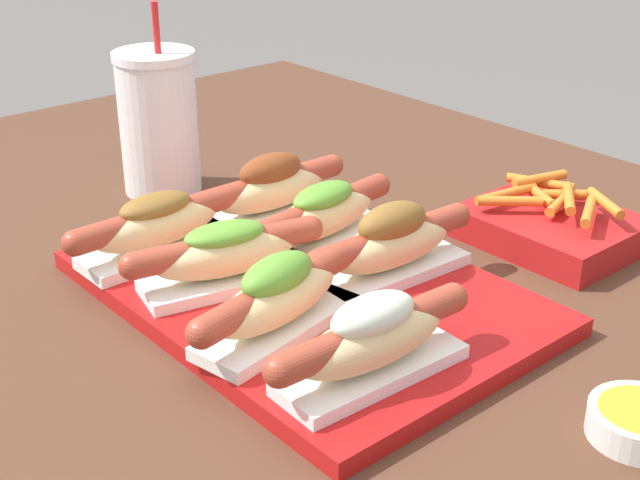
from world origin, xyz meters
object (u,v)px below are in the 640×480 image
Objects in this scene: hot_dog_3 at (372,340)px; hot_dog_6 at (391,244)px; hot_dog_4 at (271,189)px; serving_tray at (304,291)px; hot_dog_2 at (278,298)px; sauce_bowl at (640,421)px; hot_dog_1 at (226,254)px; fries_basket at (551,225)px; hot_dog_5 at (323,215)px; drink_cup at (159,122)px; hot_dog_0 at (157,226)px.

hot_dog_6 is (-0.11, 0.14, 0.00)m from hot_dog_3.
hot_dog_4 is 1.00× the size of hot_dog_6.
hot_dog_2 is (0.06, -0.08, 0.04)m from serving_tray.
hot_dog_3 is 0.21m from sauce_bowl.
hot_dog_1 reaches higher than serving_tray.
serving_tray is 0.30m from fries_basket.
sauce_bowl is (0.27, 0.13, -0.04)m from hot_dog_2.
drink_cup is (-0.28, -0.02, 0.04)m from hot_dog_5.
hot_dog_3 is 1.00× the size of hot_dog_5.
hot_dog_2 is (0.10, -0.02, 0.00)m from hot_dog_1.
hot_dog_0 is 0.24m from hot_dog_6.
hot_dog_5 is at bearing 58.00° from hot_dog_0.
drink_cup is at bearing 171.82° from serving_tray.
hot_dog_3 is at bearing -21.20° from serving_tray.
hot_dog_1 is 0.98× the size of hot_dog_4.
hot_dog_0 is 1.02× the size of hot_dog_1.
drink_cup is at bearing 167.51° from hot_dog_3.
hot_dog_6 is at bearing 94.81° from hot_dog_2.
hot_dog_6 is (0.04, 0.07, 0.04)m from serving_tray.
hot_dog_0 is 1.17× the size of fries_basket.
sauce_bowl is at bearing 9.53° from serving_tray.
serving_tray is 0.35m from drink_cup.
hot_dog_1 is 0.39m from sauce_bowl.
hot_dog_3 reaches higher than hot_dog_0.
hot_dog_3 is (0.20, -0.00, 0.00)m from hot_dog_1.
hot_dog_4 is (-0.00, 0.15, 0.00)m from hot_dog_0.
hot_dog_2 reaches higher than serving_tray.
fries_basket is at bearing 59.16° from hot_dog_5.
fries_basket is (-0.08, 0.35, -0.03)m from hot_dog_3.
fries_basket is at bearing 44.39° from hot_dog_4.
hot_dog_0 is at bearing -32.41° from drink_cup.
hot_dog_6 is (0.19, 0.00, 0.00)m from hot_dog_4.
hot_dog_6 reaches higher than hot_dog_5.
hot_dog_1 is 0.37m from fries_basket.
hot_dog_6 is (-0.01, 0.15, 0.00)m from hot_dog_2.
fries_basket reaches higher than serving_tray.
hot_dog_1 is 1.14× the size of fries_basket.
hot_dog_0 is at bearing -171.63° from hot_dog_1.
hot_dog_2 is at bearing -9.41° from hot_dog_1.
hot_dog_3 is (0.10, 0.01, -0.00)m from hot_dog_2.
hot_dog_0 is 0.20m from hot_dog_2.
hot_dog_0 is 0.87× the size of drink_cup.
hot_dog_6 reaches higher than hot_dog_0.
hot_dog_5 is 0.26m from fries_basket.
hot_dog_3 reaches higher than fries_basket.
hot_dog_3 reaches higher than sauce_bowl.
drink_cup is at bearing -179.44° from sauce_bowl.
hot_dog_1 is at bearing 170.59° from hot_dog_2.
sauce_bowl is at bearing -3.69° from hot_dog_6.
hot_dog_3 is at bearing -0.61° from hot_dog_1.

